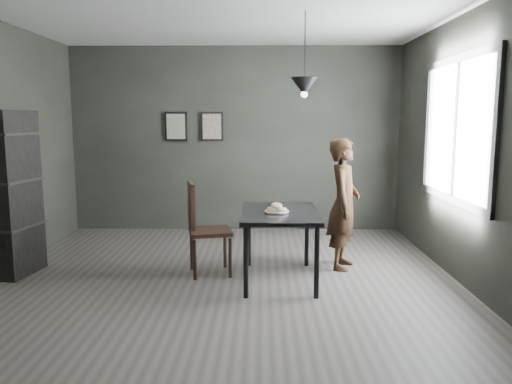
{
  "coord_description": "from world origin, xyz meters",
  "views": [
    {
      "loc": [
        0.42,
        -5.17,
        1.72
      ],
      "look_at": [
        0.35,
        0.05,
        0.95
      ],
      "focal_mm": 35.0,
      "sensor_mm": 36.0,
      "label": 1
    }
  ],
  "objects_px": {
    "cafe_table": "(280,219)",
    "pendant_lamp": "(304,86)",
    "white_plate": "(277,212)",
    "woman": "(344,204)",
    "wood_chair": "(202,222)",
    "shelf_unit": "(13,194)"
  },
  "relations": [
    {
      "from": "cafe_table",
      "to": "pendant_lamp",
      "type": "bearing_deg",
      "value": 21.8
    },
    {
      "from": "white_plate",
      "to": "pendant_lamp",
      "type": "height_order",
      "value": "pendant_lamp"
    },
    {
      "from": "woman",
      "to": "wood_chair",
      "type": "xyz_separation_m",
      "value": [
        -1.6,
        -0.27,
        -0.16
      ]
    },
    {
      "from": "wood_chair",
      "to": "shelf_unit",
      "type": "bearing_deg",
      "value": 167.4
    },
    {
      "from": "cafe_table",
      "to": "pendant_lamp",
      "type": "distance_m",
      "value": 1.41
    },
    {
      "from": "woman",
      "to": "wood_chair",
      "type": "distance_m",
      "value": 1.63
    },
    {
      "from": "woman",
      "to": "shelf_unit",
      "type": "distance_m",
      "value": 3.68
    },
    {
      "from": "cafe_table",
      "to": "shelf_unit",
      "type": "relative_size",
      "value": 0.66
    },
    {
      "from": "wood_chair",
      "to": "cafe_table",
      "type": "bearing_deg",
      "value": -26.52
    },
    {
      "from": "pendant_lamp",
      "to": "wood_chair",
      "type": "bearing_deg",
      "value": 174.52
    },
    {
      "from": "white_plate",
      "to": "wood_chair",
      "type": "relative_size",
      "value": 0.22
    },
    {
      "from": "wood_chair",
      "to": "shelf_unit",
      "type": "relative_size",
      "value": 0.57
    },
    {
      "from": "woman",
      "to": "pendant_lamp",
      "type": "relative_size",
      "value": 1.74
    },
    {
      "from": "white_plate",
      "to": "shelf_unit",
      "type": "bearing_deg",
      "value": 174.89
    },
    {
      "from": "white_plate",
      "to": "woman",
      "type": "relative_size",
      "value": 0.15
    },
    {
      "from": "cafe_table",
      "to": "woman",
      "type": "relative_size",
      "value": 0.8
    },
    {
      "from": "white_plate",
      "to": "pendant_lamp",
      "type": "bearing_deg",
      "value": 30.15
    },
    {
      "from": "cafe_table",
      "to": "white_plate",
      "type": "xyz_separation_m",
      "value": [
        -0.03,
        -0.06,
        0.08
      ]
    },
    {
      "from": "white_plate",
      "to": "woman",
      "type": "bearing_deg",
      "value": 34.45
    },
    {
      "from": "woman",
      "to": "shelf_unit",
      "type": "relative_size",
      "value": 0.83
    },
    {
      "from": "wood_chair",
      "to": "pendant_lamp",
      "type": "height_order",
      "value": "pendant_lamp"
    },
    {
      "from": "wood_chair",
      "to": "shelf_unit",
      "type": "xyz_separation_m",
      "value": [
        -2.07,
        -0.01,
        0.32
      ]
    }
  ]
}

